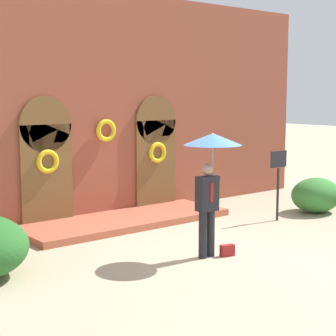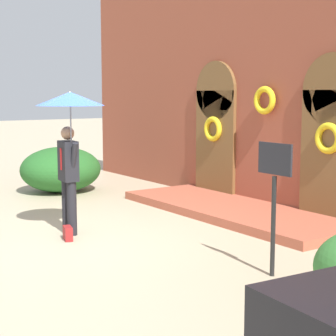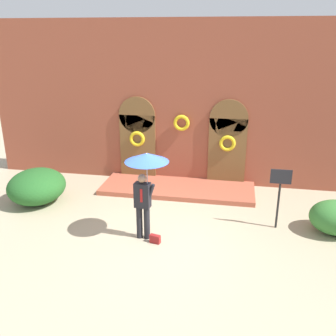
{
  "view_description": "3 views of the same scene",
  "coord_description": "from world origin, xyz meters",
  "px_view_note": "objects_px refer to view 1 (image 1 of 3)",
  "views": [
    {
      "loc": [
        -7.5,
        -7.83,
        3.09
      ],
      "look_at": [
        -0.13,
        1.26,
        1.54
      ],
      "focal_mm": 60.0,
      "sensor_mm": 36.0,
      "label": 1
    },
    {
      "loc": [
        8.09,
        -4.1,
        2.33
      ],
      "look_at": [
        -0.1,
        1.58,
        1.01
      ],
      "focal_mm": 60.0,
      "sensor_mm": 36.0,
      "label": 2
    },
    {
      "loc": [
        1.84,
        -8.67,
        5.11
      ],
      "look_at": [
        0.02,
        1.17,
        1.5
      ],
      "focal_mm": 40.0,
      "sensor_mm": 36.0,
      "label": 3
    }
  ],
  "objects_px": {
    "person_with_umbrella": "(211,157)",
    "sign_post": "(278,174)",
    "shrub_right": "(316,195)",
    "handbag": "(227,250)"
  },
  "relations": [
    {
      "from": "person_with_umbrella",
      "to": "sign_post",
      "type": "height_order",
      "value": "person_with_umbrella"
    },
    {
      "from": "sign_post",
      "to": "shrub_right",
      "type": "xyz_separation_m",
      "value": [
        1.54,
        -0.01,
        -0.71
      ]
    },
    {
      "from": "handbag",
      "to": "sign_post",
      "type": "bearing_deg",
      "value": 39.35
    },
    {
      "from": "sign_post",
      "to": "shrub_right",
      "type": "distance_m",
      "value": 1.69
    },
    {
      "from": "handbag",
      "to": "sign_post",
      "type": "distance_m",
      "value": 3.6
    },
    {
      "from": "person_with_umbrella",
      "to": "shrub_right",
      "type": "relative_size",
      "value": 1.68
    },
    {
      "from": "sign_post",
      "to": "shrub_right",
      "type": "bearing_deg",
      "value": -0.41
    },
    {
      "from": "shrub_right",
      "to": "person_with_umbrella",
      "type": "bearing_deg",
      "value": -166.34
    },
    {
      "from": "handbag",
      "to": "shrub_right",
      "type": "xyz_separation_m",
      "value": [
        4.68,
        1.4,
        0.35
      ]
    },
    {
      "from": "person_with_umbrella",
      "to": "handbag",
      "type": "xyz_separation_m",
      "value": [
        0.26,
        -0.2,
        -1.8
      ]
    }
  ]
}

